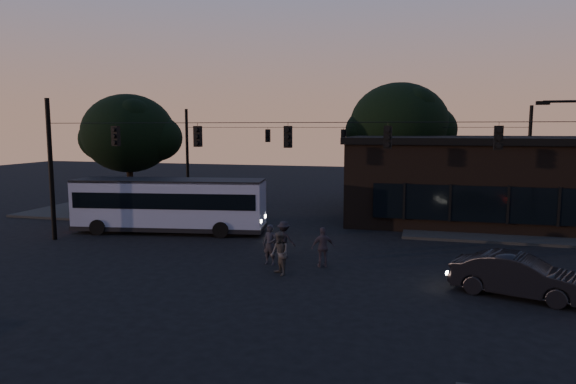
% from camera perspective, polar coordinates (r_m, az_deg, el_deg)
% --- Properties ---
extents(ground, '(120.00, 120.00, 0.00)m').
position_cam_1_polar(ground, '(20.66, -2.96, -9.63)').
color(ground, black).
rests_on(ground, ground).
extents(sidewalk_far_right, '(14.00, 10.00, 0.15)m').
position_cam_1_polar(sidewalk_far_right, '(33.81, 24.89, -3.55)').
color(sidewalk_far_right, black).
rests_on(sidewalk_far_right, ground).
extents(sidewalk_far_left, '(14.00, 10.00, 0.15)m').
position_cam_1_polar(sidewalk_far_left, '(38.96, -16.23, -1.84)').
color(sidewalk_far_left, black).
rests_on(sidewalk_far_left, ground).
extents(building, '(15.40, 10.41, 5.40)m').
position_cam_1_polar(building, '(35.02, 19.74, 1.39)').
color(building, black).
rests_on(building, ground).
extents(tree_behind, '(7.60, 7.60, 9.43)m').
position_cam_1_polar(tree_behind, '(40.85, 12.23, 7.30)').
color(tree_behind, black).
rests_on(tree_behind, ground).
extents(tree_left, '(6.40, 6.40, 8.30)m').
position_cam_1_polar(tree_left, '(37.66, -17.32, 6.22)').
color(tree_left, black).
rests_on(tree_left, ground).
extents(signal_rig_near, '(26.24, 0.30, 7.50)m').
position_cam_1_polar(signal_rig_near, '(23.66, 0.00, 3.48)').
color(signal_rig_near, black).
rests_on(signal_rig_near, ground).
extents(signal_rig_far, '(26.24, 0.30, 7.50)m').
position_cam_1_polar(signal_rig_far, '(39.32, 6.15, 4.54)').
color(signal_rig_far, black).
rests_on(signal_rig_far, ground).
extents(bus, '(11.14, 4.25, 3.06)m').
position_cam_1_polar(bus, '(30.06, -13.01, -1.15)').
color(bus, gray).
rests_on(bus, ground).
extents(car, '(4.83, 2.92, 1.50)m').
position_cam_1_polar(car, '(20.14, 24.24, -8.48)').
color(car, black).
rests_on(car, ground).
extents(pedestrian_a, '(0.70, 0.51, 1.77)m').
position_cam_1_polar(pedestrian_a, '(22.57, -2.01, -5.85)').
color(pedestrian_a, black).
rests_on(pedestrian_a, ground).
extents(pedestrian_b, '(1.07, 1.09, 1.78)m').
position_cam_1_polar(pedestrian_b, '(20.96, -0.95, -6.85)').
color(pedestrian_b, '#363231').
rests_on(pedestrian_b, ground).
extents(pedestrian_c, '(1.10, 0.82, 1.73)m').
position_cam_1_polar(pedestrian_c, '(22.21, 3.92, -6.13)').
color(pedestrian_c, '#322B34').
rests_on(pedestrian_c, ground).
extents(pedestrian_d, '(1.16, 0.74, 1.70)m').
position_cam_1_polar(pedestrian_d, '(23.72, -0.46, -5.29)').
color(pedestrian_d, black).
rests_on(pedestrian_d, ground).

